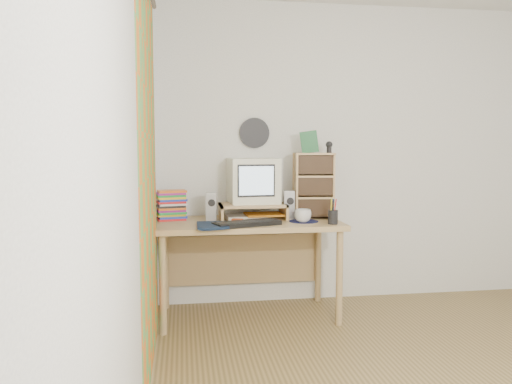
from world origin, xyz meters
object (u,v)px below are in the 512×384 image
object	(u,v)px
crt_monitor	(254,181)
keyboard	(247,223)
desk	(247,237)
cd_rack	(314,186)
mug	(303,216)
diary	(197,224)
dvd_stack	(171,201)

from	to	relation	value
crt_monitor	keyboard	xyz separation A→B (m)	(-0.10, -0.38, -0.28)
desk	crt_monitor	bearing A→B (deg)	52.70
cd_rack	mug	xyz separation A→B (m)	(-0.14, -0.21, -0.21)
desk	mug	world-z (taller)	mug
mug	diary	xyz separation A→B (m)	(-0.79, -0.12, -0.02)
desk	cd_rack	world-z (taller)	cd_rack
dvd_stack	mug	size ratio (longest dim) A/B	2.37
keyboard	mug	distance (m)	0.45
mug	crt_monitor	bearing A→B (deg)	139.23
keyboard	cd_rack	bearing A→B (deg)	8.62
crt_monitor	diary	world-z (taller)	crt_monitor
keyboard	dvd_stack	xyz separation A→B (m)	(-0.54, 0.37, 0.13)
dvd_stack	keyboard	bearing A→B (deg)	-44.59
crt_monitor	cd_rack	bearing A→B (deg)	-12.87
desk	mug	bearing A→B (deg)	-26.63
keyboard	cd_rack	distance (m)	0.70
crt_monitor	cd_rack	size ratio (longest dim) A/B	0.72
keyboard	crt_monitor	bearing A→B (deg)	55.53
keyboard	mug	bearing A→B (deg)	-7.54
keyboard	cd_rack	size ratio (longest dim) A/B	0.95
desk	diary	bearing A→B (deg)	-141.13
diary	desk	bearing A→B (deg)	39.80
mug	diary	world-z (taller)	mug
desk	crt_monitor	distance (m)	0.45
mug	keyboard	bearing A→B (deg)	-168.41
keyboard	cd_rack	xyz separation A→B (m)	(0.58, 0.30, 0.24)
cd_rack	crt_monitor	bearing A→B (deg)	177.64
crt_monitor	dvd_stack	size ratio (longest dim) A/B	1.25
cd_rack	desk	bearing A→B (deg)	-172.15
dvd_stack	cd_rack	distance (m)	1.13
dvd_stack	cd_rack	world-z (taller)	cd_rack
crt_monitor	dvd_stack	distance (m)	0.66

